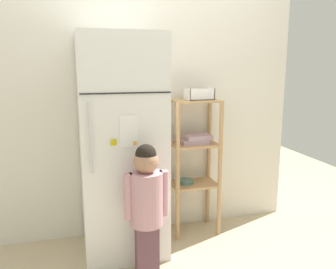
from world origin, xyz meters
name	(u,v)px	position (x,y,z in m)	size (l,w,h in m)	color
ground_plane	(159,244)	(0.00, 0.00, 0.00)	(6.00, 6.00, 0.00)	tan
kitchen_wall_back	(149,108)	(0.00, 0.34, 1.09)	(2.61, 0.03, 2.18)	silver
refrigerator	(122,147)	(-0.28, 0.02, 0.84)	(0.62, 0.61, 1.68)	white
child_standing	(146,198)	(-0.19, -0.40, 0.57)	(0.31, 0.23, 0.95)	brown
pantry_shelf_unit	(194,154)	(0.35, 0.16, 0.71)	(0.41, 0.29, 1.17)	tan
fruit_bin	(200,95)	(0.40, 0.16, 1.21)	(0.22, 0.16, 0.09)	white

